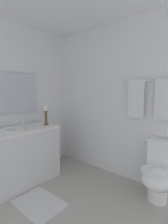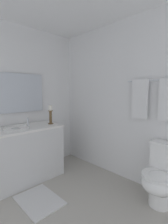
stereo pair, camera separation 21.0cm
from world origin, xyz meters
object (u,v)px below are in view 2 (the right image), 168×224
object	(u,v)px
sink_basin	(16,131)
mirror	(7,93)
toilet	(161,177)
towel_near_vanity	(140,99)
vanity_cabinet	(17,156)
candle_holder_tall	(50,114)
bath_mat	(39,200)
towel_bar	(156,80)

from	to	relation	value
sink_basin	mirror	bearing A→B (deg)	-179.80
sink_basin	toilet	xyz separation A→B (m)	(1.72, 1.02, -0.43)
towel_near_vanity	vanity_cabinet	bearing A→B (deg)	-136.75
candle_holder_tall	bath_mat	bearing A→B (deg)	-44.93
sink_basin	bath_mat	distance (m)	1.01
candle_holder_tall	vanity_cabinet	bearing A→B (deg)	-96.29
towel_bar	towel_near_vanity	size ratio (longest dim) A/B	1.47
sink_basin	towel_bar	size ratio (longest dim) A/B	0.50
vanity_cabinet	candle_holder_tall	world-z (taller)	candle_holder_tall
vanity_cabinet	bath_mat	bearing A→B (deg)	0.00
sink_basin	bath_mat	world-z (taller)	sink_basin
vanity_cabinet	bath_mat	size ratio (longest dim) A/B	2.27
towel_near_vanity	bath_mat	bearing A→B (deg)	-118.92
candle_holder_tall	towel_near_vanity	distance (m)	1.43
sink_basin	candle_holder_tall	size ratio (longest dim) A/B	1.29
candle_holder_tall	towel_near_vanity	world-z (taller)	towel_near_vanity
bath_mat	vanity_cabinet	bearing A→B (deg)	-180.00
sink_basin	towel_bar	bearing A→B (deg)	39.57
toilet	candle_holder_tall	bearing A→B (deg)	-164.55
bath_mat	towel_near_vanity	bearing A→B (deg)	61.08
towel_bar	towel_near_vanity	distance (m)	0.32
towel_bar	bath_mat	world-z (taller)	towel_bar
towel_near_vanity	bath_mat	world-z (taller)	towel_near_vanity
candle_holder_tall	toilet	distance (m)	1.84
mirror	towel_near_vanity	xyz separation A→B (m)	(1.58, 1.22, -0.08)
vanity_cabinet	candle_holder_tall	xyz separation A→B (m)	(0.06, 0.56, 0.58)
mirror	towel_bar	bearing A→B (deg)	34.88
candle_holder_tall	bath_mat	size ratio (longest dim) A/B	0.52
sink_basin	candle_holder_tall	world-z (taller)	candle_holder_tall
toilet	towel_bar	size ratio (longest dim) A/B	0.93
towel_bar	bath_mat	size ratio (longest dim) A/B	1.34
bath_mat	towel_bar	bearing A→B (deg)	54.78
vanity_cabinet	towel_bar	distance (m)	2.24
towel_near_vanity	bath_mat	size ratio (longest dim) A/B	0.91
towel_near_vanity	toilet	bearing A→B (deg)	-25.95
sink_basin	mirror	size ratio (longest dim) A/B	0.33
sink_basin	towel_near_vanity	distance (m)	1.85
candle_holder_tall	towel_bar	size ratio (longest dim) A/B	0.39
candle_holder_tall	bath_mat	distance (m)	1.27
toilet	towel_near_vanity	size ratio (longest dim) A/B	1.38
sink_basin	mirror	world-z (taller)	mirror
vanity_cabinet	towel_near_vanity	xyz separation A→B (m)	(1.30, 1.22, 0.85)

